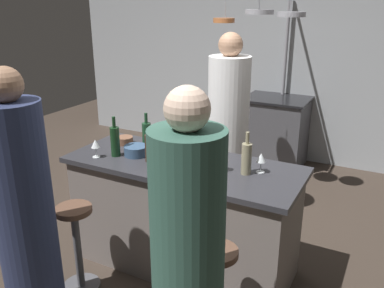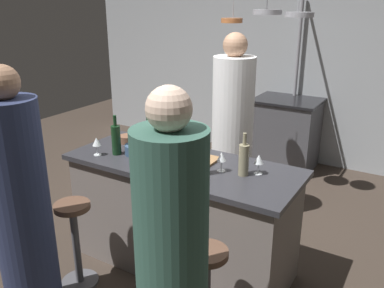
{
  "view_description": "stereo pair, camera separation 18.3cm",
  "coord_description": "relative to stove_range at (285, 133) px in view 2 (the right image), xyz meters",
  "views": [
    {
      "loc": [
        1.38,
        -2.49,
        2.06
      ],
      "look_at": [
        0.0,
        0.15,
        1.0
      ],
      "focal_mm": 38.2,
      "sensor_mm": 36.0,
      "label": 1
    },
    {
      "loc": [
        1.54,
        -2.4,
        2.06
      ],
      "look_at": [
        0.0,
        0.15,
        1.0
      ],
      "focal_mm": 38.2,
      "sensor_mm": 36.0,
      "label": 2
    }
  ],
  "objects": [
    {
      "name": "stove_range",
      "position": [
        0.0,
        0.0,
        0.0
      ],
      "size": [
        0.8,
        0.64,
        0.89
      ],
      "color": "#47474C",
      "rests_on": "ground_plane"
    },
    {
      "name": "kitchen_island",
      "position": [
        0.0,
        -2.45,
        0.01
      ],
      "size": [
        1.8,
        0.72,
        0.9
      ],
      "color": "slate",
      "rests_on": "ground_plane"
    },
    {
      "name": "wine_glass_by_chef",
      "position": [
        0.33,
        -2.45,
        0.56
      ],
      "size": [
        0.07,
        0.07,
        0.15
      ],
      "color": "silver",
      "rests_on": "kitchen_island"
    },
    {
      "name": "mixing_bowl_blue",
      "position": [
        -0.4,
        -2.49,
        0.49
      ],
      "size": [
        0.19,
        0.19,
        0.08
      ],
      "primitive_type": "cylinder",
      "color": "#334C6B",
      "rests_on": "kitchen_island"
    },
    {
      "name": "mixing_bowl_steel",
      "position": [
        0.01,
        -2.61,
        0.49
      ],
      "size": [
        0.2,
        0.2,
        0.07
      ],
      "primitive_type": "cylinder",
      "color": "#B7B7BC",
      "rests_on": "kitchen_island"
    },
    {
      "name": "wine_bottle_red",
      "position": [
        -0.53,
        -2.57,
        0.58
      ],
      "size": [
        0.07,
        0.07,
        0.32
      ],
      "color": "#143319",
      "rests_on": "kitchen_island"
    },
    {
      "name": "wine_bottle_white",
      "position": [
        0.5,
        -2.43,
        0.57
      ],
      "size": [
        0.07,
        0.07,
        0.31
      ],
      "color": "gray",
      "rests_on": "kitchen_island"
    },
    {
      "name": "wine_bottle_rose",
      "position": [
        0.25,
        -2.56,
        0.58
      ],
      "size": [
        0.07,
        0.07,
        0.33
      ],
      "color": "#B78C8E",
      "rests_on": "kitchen_island"
    },
    {
      "name": "mixing_bowl_wooden",
      "position": [
        -0.64,
        -2.31,
        0.48
      ],
      "size": [
        0.14,
        0.14,
        0.06
      ],
      "primitive_type": "cylinder",
      "color": "brown",
      "rests_on": "kitchen_island"
    },
    {
      "name": "guest_left",
      "position": [
        -0.57,
        -3.45,
        0.35
      ],
      "size": [
        0.36,
        0.36,
        1.72
      ],
      "color": "#262D4C",
      "rests_on": "ground_plane"
    },
    {
      "name": "wine_bottle_green",
      "position": [
        -0.41,
        -2.32,
        0.57
      ],
      "size": [
        0.07,
        0.07,
        0.3
      ],
      "color": "#193D23",
      "rests_on": "kitchen_island"
    },
    {
      "name": "guest_right",
      "position": [
        0.58,
        -3.45,
        0.35
      ],
      "size": [
        0.36,
        0.36,
        1.72
      ],
      "color": "#33594C",
      "rests_on": "ground_plane"
    },
    {
      "name": "chef",
      "position": [
        0.0,
        -1.58,
        0.39
      ],
      "size": [
        0.38,
        0.38,
        1.8
      ],
      "color": "white",
      "rests_on": "ground_plane"
    },
    {
      "name": "ground_plane",
      "position": [
        0.0,
        -2.45,
        -0.45
      ],
      "size": [
        9.0,
        9.0,
        0.0
      ],
      "primitive_type": "plane",
      "color": "#382D26"
    },
    {
      "name": "cutting_board",
      "position": [
        0.07,
        -2.35,
        0.46
      ],
      "size": [
        0.32,
        0.22,
        0.02
      ],
      "primitive_type": "cube",
      "color": "#997047",
      "rests_on": "kitchen_island"
    },
    {
      "name": "overhead_pot_rack",
      "position": [
        0.05,
        -0.58,
        1.26
      ],
      "size": [
        0.89,
        1.44,
        2.17
      ],
      "color": "gray",
      "rests_on": "ground_plane"
    },
    {
      "name": "wine_glass_near_right_guest",
      "position": [
        0.58,
        -2.36,
        0.56
      ],
      "size": [
        0.07,
        0.07,
        0.15
      ],
      "color": "silver",
      "rests_on": "kitchen_island"
    },
    {
      "name": "back_wall",
      "position": [
        0.0,
        0.4,
        0.85
      ],
      "size": [
        6.4,
        0.16,
        2.6
      ],
      "primitive_type": "cube",
      "color": "#9EA3A8",
      "rests_on": "ground_plane"
    },
    {
      "name": "wine_glass_near_left_guest",
      "position": [
        -0.65,
        -2.67,
        0.56
      ],
      "size": [
        0.07,
        0.07,
        0.15
      ],
      "color": "silver",
      "rests_on": "kitchen_island"
    },
    {
      "name": "pepper_mill",
      "position": [
        -0.24,
        -2.55,
        0.56
      ],
      "size": [
        0.05,
        0.05,
        0.21
      ],
      "primitive_type": "cylinder",
      "color": "#382319",
      "rests_on": "kitchen_island"
    },
    {
      "name": "bar_stool_left",
      "position": [
        -0.54,
        -3.07,
        -0.07
      ],
      "size": [
        0.28,
        0.28,
        0.68
      ],
      "color": "#4C4C51",
      "rests_on": "ground_plane"
    }
  ]
}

